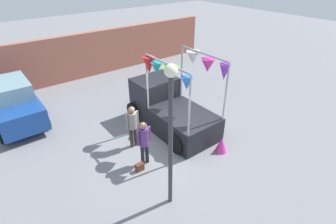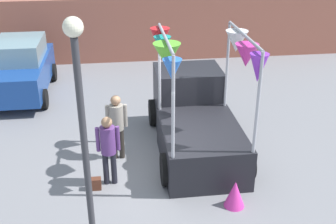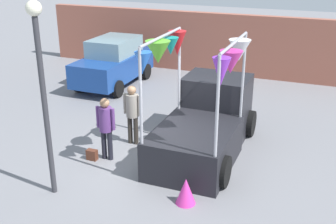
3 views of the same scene
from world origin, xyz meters
The scene contains 9 objects.
ground_plane centered at (0.00, 0.00, 0.00)m, with size 60.00×60.00×0.00m, color slate.
vendor_truck centered at (0.86, 1.04, 0.91)m, with size 2.37×4.03×3.27m.
parked_car centered at (-4.24, 5.23, 0.94)m, with size 1.88×4.00×1.88m.
person_customer centered at (-1.35, -0.48, 1.02)m, with size 0.53×0.34×1.69m.
person_vendor centered at (-1.14, 0.62, 1.04)m, with size 0.53×0.34×1.71m.
handbag centered at (-1.70, -0.68, 0.14)m, with size 0.28×0.16×0.28m, color #592D1E.
street_lamp centered at (-1.68, -2.34, 2.75)m, with size 0.32×0.32×4.26m.
brick_boundary_wall centered at (0.00, 8.44, 1.30)m, with size 18.00×0.36×2.60m, color #9E5947.
folded_kite_bundle_magenta centered at (1.25, -1.66, 0.30)m, with size 0.44×0.44×0.60m, color #D83399.
Camera 1 is at (-5.05, -6.59, 6.21)m, focal length 28.00 mm.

